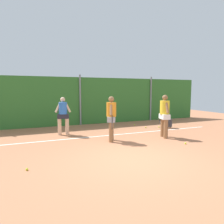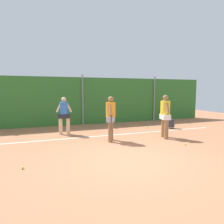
# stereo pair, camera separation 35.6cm
# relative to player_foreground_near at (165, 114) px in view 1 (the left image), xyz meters

# --- Properties ---
(ground_plane) EXTENTS (26.28, 26.28, 0.00)m
(ground_plane) POSITION_rel_player_foreground_near_xyz_m (-2.56, -0.02, -1.03)
(ground_plane) COLOR #B2704C
(hedge_fence_backdrop) EXTENTS (16.78, 0.25, 2.79)m
(hedge_fence_backdrop) POSITION_rel_player_foreground_near_xyz_m (-2.56, 4.70, 0.36)
(hedge_fence_backdrop) COLOR #33702D
(hedge_fence_backdrop) RESTS_ON ground_plane
(fence_post_center) EXTENTS (0.10, 0.10, 2.93)m
(fence_post_center) POSITION_rel_player_foreground_near_xyz_m (-2.56, 4.52, 0.44)
(fence_post_center) COLOR gray
(fence_post_center) RESTS_ON ground_plane
(fence_post_right) EXTENTS (0.10, 0.10, 2.93)m
(fence_post_right) POSITION_rel_player_foreground_near_xyz_m (2.28, 4.52, 0.44)
(fence_post_right) COLOR gray
(fence_post_right) RESTS_ON ground_plane
(court_baseline_paint) EXTENTS (12.26, 0.10, 0.01)m
(court_baseline_paint) POSITION_rel_player_foreground_near_xyz_m (-2.56, 1.27, -1.03)
(court_baseline_paint) COLOR white
(court_baseline_paint) RESTS_ON ground_plane
(player_foreground_near) EXTENTS (0.44, 0.83, 1.84)m
(player_foreground_near) POSITION_rel_player_foreground_near_xyz_m (0.00, 0.00, 0.00)
(player_foreground_near) COLOR #8C603D
(player_foreground_near) RESTS_ON ground_plane
(player_midcourt) EXTENTS (0.50, 0.78, 1.79)m
(player_midcourt) POSITION_rel_player_foreground_near_xyz_m (-2.35, 0.29, -0.02)
(player_midcourt) COLOR #8C603D
(player_midcourt) RESTS_ON ground_plane
(player_backcourt_far) EXTENTS (0.71, 0.40, 1.72)m
(player_backcourt_far) POSITION_rel_player_foreground_near_xyz_m (-3.93, 2.21, -0.06)
(player_backcourt_far) COLOR beige
(player_backcourt_far) RESTS_ON ground_plane
(ball_hopper) EXTENTS (0.36, 0.36, 0.51)m
(ball_hopper) POSITION_rel_player_foreground_near_xyz_m (1.60, 1.72, -0.74)
(ball_hopper) COLOR #2D2D33
(ball_hopper) RESTS_ON ground_plane
(tennis_ball_0) EXTENTS (0.07, 0.07, 0.07)m
(tennis_ball_0) POSITION_rel_player_foreground_near_xyz_m (0.47, 2.21, -1.00)
(tennis_ball_0) COLOR #CCDB33
(tennis_ball_0) RESTS_ON ground_plane
(tennis_ball_1) EXTENTS (0.07, 0.07, 0.07)m
(tennis_ball_1) POSITION_rel_player_foreground_near_xyz_m (0.27, 3.10, -1.00)
(tennis_ball_1) COLOR #CCDB33
(tennis_ball_1) RESTS_ON ground_plane
(tennis_ball_2) EXTENTS (0.07, 0.07, 0.07)m
(tennis_ball_2) POSITION_rel_player_foreground_near_xyz_m (1.19, 2.01, -1.00)
(tennis_ball_2) COLOR #CCDB33
(tennis_ball_2) RESTS_ON ground_plane
(tennis_ball_3) EXTENTS (0.07, 0.07, 0.07)m
(tennis_ball_3) POSITION_rel_player_foreground_near_xyz_m (-5.49, -1.68, -1.00)
(tennis_ball_3) COLOR #CCDB33
(tennis_ball_3) RESTS_ON ground_plane
(tennis_ball_4) EXTENTS (0.07, 0.07, 0.07)m
(tennis_ball_4) POSITION_rel_player_foreground_near_xyz_m (1.95, 2.43, -1.00)
(tennis_ball_4) COLOR #CCDB33
(tennis_ball_4) RESTS_ON ground_plane
(tennis_ball_5) EXTENTS (0.07, 0.07, 0.07)m
(tennis_ball_5) POSITION_rel_player_foreground_near_xyz_m (0.06, -1.24, -1.00)
(tennis_ball_5) COLOR #CCDB33
(tennis_ball_5) RESTS_ON ground_plane
(tennis_ball_6) EXTENTS (0.07, 0.07, 0.07)m
(tennis_ball_6) POSITION_rel_player_foreground_near_xyz_m (-1.49, 2.61, -1.00)
(tennis_ball_6) COLOR #CCDB33
(tennis_ball_6) RESTS_ON ground_plane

